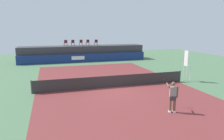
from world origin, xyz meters
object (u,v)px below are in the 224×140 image
at_px(spectator_chair_right, 88,42).
at_px(net_post_far, 180,76).
at_px(tennis_ball, 115,78).
at_px(spectator_chair_far_right, 96,42).
at_px(umpire_chair, 187,64).
at_px(net_post_near, 31,87).
at_px(spectator_chair_left, 73,43).
at_px(spectator_chair_center, 81,42).
at_px(spectator_chair_far_left, 66,43).
at_px(tennis_player, 173,96).

relative_size(spectator_chair_right, net_post_far, 0.89).
height_order(net_post_far, tennis_ball, net_post_far).
bearing_deg(spectator_chair_far_right, umpire_chair, -72.04).
xyz_separation_m(spectator_chair_right, net_post_near, (-6.92, -15.23, -2.19)).
bearing_deg(spectator_chair_left, spectator_chair_center, 5.67).
height_order(spectator_chair_far_left, net_post_near, spectator_chair_far_left).
xyz_separation_m(net_post_far, tennis_player, (-4.60, -5.93, 0.46)).
xyz_separation_m(net_post_near, tennis_player, (7.80, -5.93, 0.46)).
bearing_deg(tennis_player, spectator_chair_right, 92.39).
relative_size(spectator_chair_center, net_post_far, 0.89).
xyz_separation_m(umpire_chair, net_post_near, (-12.99, 0.01, -1.09)).
relative_size(net_post_near, tennis_player, 0.56).
relative_size(spectator_chair_far_left, net_post_far, 0.89).
xyz_separation_m(spectator_chair_center, net_post_far, (6.47, -15.29, -2.19)).
distance_m(spectator_chair_center, tennis_player, 21.37).
distance_m(spectator_chair_far_left, spectator_chair_right, 3.20).
height_order(spectator_chair_far_left, spectator_chair_right, same).
height_order(spectator_chair_far_left, spectator_chair_far_right, same).
bearing_deg(spectator_chair_far_right, tennis_ball, -94.47).
bearing_deg(tennis_ball, spectator_chair_center, 95.66).
distance_m(spectator_chair_far_left, net_post_near, 15.76).
bearing_deg(tennis_ball, net_post_near, -158.77).
distance_m(umpire_chair, tennis_ball, 6.64).
height_order(spectator_chair_left, spectator_chair_far_right, same).
relative_size(spectator_chair_far_right, net_post_near, 0.89).
relative_size(spectator_chair_far_left, tennis_player, 0.50).
distance_m(spectator_chair_left, net_post_near, 16.05).
height_order(spectator_chair_far_right, tennis_ball, spectator_chair_far_right).
height_order(spectator_chair_center, net_post_near, spectator_chair_center).
relative_size(spectator_chair_far_left, umpire_chair, 0.32).
relative_size(spectator_chair_far_left, spectator_chair_right, 1.00).
bearing_deg(tennis_ball, net_post_far, -28.06).
distance_m(tennis_player, tennis_ball, 8.79).
bearing_deg(net_post_near, net_post_far, 0.00).
distance_m(spectator_chair_far_right, umpire_chair, 15.82).
height_order(net_post_near, net_post_far, same).
bearing_deg(spectator_chair_far_right, net_post_far, -74.10).
height_order(spectator_chair_left, net_post_near, spectator_chair_left).
xyz_separation_m(spectator_chair_far_right, tennis_ball, (-0.96, -12.21, -2.66)).
bearing_deg(tennis_player, spectator_chair_left, 98.27).
relative_size(spectator_chair_left, spectator_chair_far_right, 1.00).
height_order(spectator_chair_center, tennis_player, spectator_chair_center).
bearing_deg(umpire_chair, tennis_player, -131.26).
height_order(spectator_chair_far_right, net_post_far, spectator_chair_far_right).
height_order(spectator_chair_far_left, umpire_chair, spectator_chair_far_left).
xyz_separation_m(spectator_chair_far_left, net_post_near, (-3.72, -15.15, -2.19)).
distance_m(spectator_chair_left, tennis_ball, 12.90).
bearing_deg(spectator_chair_left, umpire_chair, -61.46).
distance_m(spectator_chair_right, net_post_far, 16.34).
distance_m(spectator_chair_left, spectator_chair_right, 2.18).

